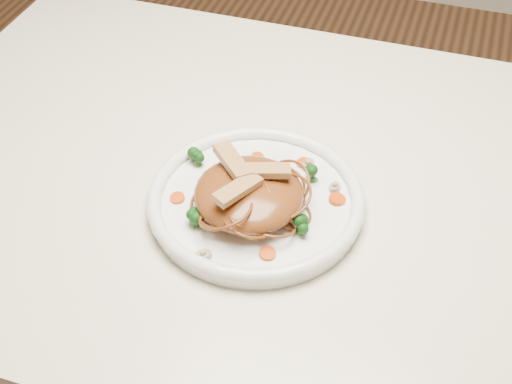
% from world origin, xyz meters
% --- Properties ---
extents(table, '(1.20, 0.80, 0.75)m').
position_xyz_m(table, '(0.00, 0.00, 0.65)').
color(table, silver).
rests_on(table, ground).
extents(plate, '(0.31, 0.31, 0.02)m').
position_xyz_m(plate, '(-0.02, -0.07, 0.76)').
color(plate, white).
rests_on(plate, table).
extents(noodle_mound, '(0.17, 0.17, 0.05)m').
position_xyz_m(noodle_mound, '(-0.03, -0.09, 0.79)').
color(noodle_mound, brown).
rests_on(noodle_mound, plate).
extents(chicken_a, '(0.07, 0.04, 0.01)m').
position_xyz_m(chicken_a, '(-0.01, -0.07, 0.82)').
color(chicken_a, tan).
rests_on(chicken_a, noodle_mound).
extents(chicken_b, '(0.07, 0.07, 0.01)m').
position_xyz_m(chicken_b, '(-0.05, -0.06, 0.82)').
color(chicken_b, tan).
rests_on(chicken_b, noodle_mound).
extents(chicken_c, '(0.05, 0.07, 0.01)m').
position_xyz_m(chicken_c, '(-0.03, -0.11, 0.82)').
color(chicken_c, tan).
rests_on(chicken_c, noodle_mound).
extents(broccoli_0, '(0.04, 0.04, 0.03)m').
position_xyz_m(broccoli_0, '(0.04, -0.01, 0.78)').
color(broccoli_0, '#0F430E').
rests_on(broccoli_0, plate).
extents(broccoli_1, '(0.03, 0.03, 0.03)m').
position_xyz_m(broccoli_1, '(-0.12, -0.03, 0.78)').
color(broccoli_1, '#0F430E').
rests_on(broccoli_1, plate).
extents(broccoli_2, '(0.03, 0.03, 0.03)m').
position_xyz_m(broccoli_2, '(-0.08, -0.14, 0.78)').
color(broccoli_2, '#0F430E').
rests_on(broccoli_2, plate).
extents(broccoli_3, '(0.03, 0.03, 0.03)m').
position_xyz_m(broccoli_3, '(0.05, -0.11, 0.78)').
color(broccoli_3, '#0F430E').
rests_on(broccoli_3, plate).
extents(carrot_0, '(0.02, 0.02, 0.00)m').
position_xyz_m(carrot_0, '(0.02, 0.02, 0.77)').
color(carrot_0, '#B92E06').
rests_on(carrot_0, plate).
extents(carrot_1, '(0.02, 0.02, 0.00)m').
position_xyz_m(carrot_1, '(-0.12, -0.10, 0.77)').
color(carrot_1, '#B92E06').
rests_on(carrot_1, plate).
extents(carrot_2, '(0.03, 0.03, 0.00)m').
position_xyz_m(carrot_2, '(0.08, -0.04, 0.77)').
color(carrot_2, '#B92E06').
rests_on(carrot_2, plate).
extents(carrot_3, '(0.02, 0.02, 0.00)m').
position_xyz_m(carrot_3, '(-0.05, 0.01, 0.77)').
color(carrot_3, '#B92E06').
rests_on(carrot_3, plate).
extents(carrot_4, '(0.02, 0.02, 0.00)m').
position_xyz_m(carrot_4, '(0.02, -0.16, 0.77)').
color(carrot_4, '#B92E06').
rests_on(carrot_4, plate).
extents(mushroom_0, '(0.03, 0.03, 0.01)m').
position_xyz_m(mushroom_0, '(-0.05, -0.18, 0.77)').
color(mushroom_0, '#C1B290').
rests_on(mushroom_0, plate).
extents(mushroom_1, '(0.02, 0.02, 0.01)m').
position_xyz_m(mushroom_1, '(0.07, -0.02, 0.77)').
color(mushroom_1, '#C1B290').
rests_on(mushroom_1, plate).
extents(mushroom_2, '(0.03, 0.03, 0.01)m').
position_xyz_m(mushroom_2, '(-0.13, -0.01, 0.77)').
color(mushroom_2, '#C1B290').
rests_on(mushroom_2, plate).
extents(mushroom_3, '(0.03, 0.03, 0.01)m').
position_xyz_m(mushroom_3, '(0.03, 0.02, 0.77)').
color(mushroom_3, '#C1B290').
rests_on(mushroom_3, plate).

